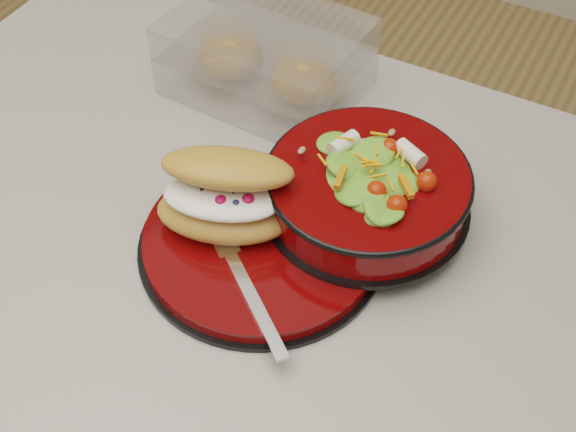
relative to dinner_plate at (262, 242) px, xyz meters
The scene contains 5 objects.
dinner_plate is the anchor object (origin of this frame).
salad_bowl 0.12m from the dinner_plate, 48.20° to the left, with size 0.22×0.22×0.09m.
croissant 0.06m from the dinner_plate, behind, with size 0.15×0.13×0.08m.
fork 0.06m from the dinner_plate, 75.46° to the right, with size 0.15×0.12×0.00m.
pastry_box 0.27m from the dinner_plate, 118.06° to the left, with size 0.23×0.18×0.09m.
Camera 1 is at (0.17, -0.45, 1.54)m, focal length 50.00 mm.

